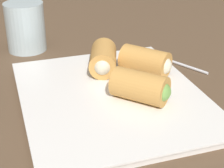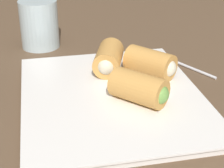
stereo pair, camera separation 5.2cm
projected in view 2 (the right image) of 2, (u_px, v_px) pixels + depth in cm
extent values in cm
cube|color=brown|center=(107.00, 109.00, 56.35)|extent=(180.00, 140.00, 2.00)
cube|color=white|center=(112.00, 100.00, 55.52)|extent=(30.10, 25.24, 1.20)
cube|color=white|center=(112.00, 95.00, 55.18)|extent=(31.30, 26.25, 0.30)
cylinder|color=#D19347|center=(109.00, 58.00, 61.79)|extent=(8.70, 6.58, 4.33)
sphere|color=beige|center=(106.00, 66.00, 58.95)|extent=(2.81, 2.81, 2.81)
cylinder|color=#D19347|center=(139.00, 88.00, 52.34)|extent=(8.59, 8.44, 4.33)
sphere|color=#6B9E47|center=(159.00, 94.00, 50.70)|extent=(2.81, 2.81, 2.81)
cylinder|color=#D19347|center=(150.00, 63.00, 60.04)|extent=(8.68, 8.31, 4.33)
sphere|color=beige|center=(167.00, 68.00, 58.30)|extent=(2.81, 2.81, 2.81)
cylinder|color=silver|center=(188.00, 67.00, 66.83)|extent=(10.84, 6.19, 0.50)
cylinder|color=silver|center=(39.00, 24.00, 74.24)|extent=(7.58, 7.58, 9.44)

